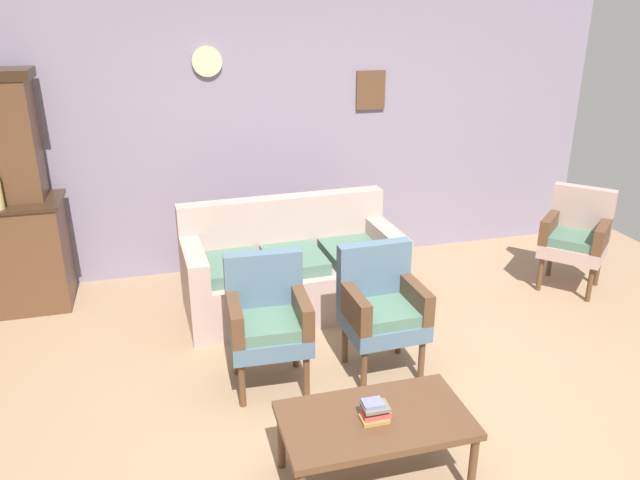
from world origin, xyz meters
name	(u,v)px	position (x,y,z in m)	size (l,w,h in m)	color
ground_plane	(365,421)	(0.00, 0.00, 0.00)	(7.68, 7.68, 0.00)	#997A5B
wall_back_with_decor	(276,126)	(0.00, 2.63, 1.35)	(6.40, 0.09, 2.70)	gray
floral_couch	(292,272)	(-0.10, 1.62, 0.33)	(1.80, 0.87, 0.90)	tan
armchair_row_middle	(268,317)	(-0.49, 0.59, 0.50)	(0.54, 0.51, 0.90)	slate
armchair_near_cabinet	(381,305)	(0.29, 0.55, 0.50)	(0.54, 0.51, 0.90)	slate
wingback_chair_by_fireplace	(576,235)	(2.43, 1.36, 0.50)	(0.71, 0.71, 0.90)	tan
coffee_table	(375,424)	(-0.13, -0.49, 0.38)	(1.00, 0.56, 0.42)	brown
book_stack_on_table	(375,411)	(-0.14, -0.51, 0.47)	(0.16, 0.11, 0.11)	#A18341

